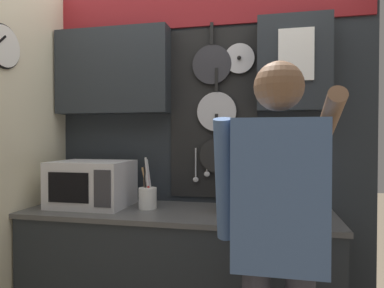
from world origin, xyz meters
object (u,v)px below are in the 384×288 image
(microwave, at_px, (92,184))
(knife_block, at_px, (228,196))
(utensil_crock, at_px, (148,196))
(person, at_px, (278,224))

(microwave, distance_m, knife_block, 0.92)
(microwave, distance_m, utensil_crock, 0.40)
(knife_block, distance_m, utensil_crock, 0.53)
(knife_block, xyz_separation_m, person, (0.28, -0.63, -0.00))
(microwave, relative_size, person, 0.30)
(knife_block, relative_size, utensil_crock, 0.85)
(microwave, bearing_deg, person, -27.85)
(microwave, height_order, knife_block, microwave)
(utensil_crock, xyz_separation_m, person, (0.81, -0.64, 0.02))
(knife_block, bearing_deg, utensil_crock, 179.65)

